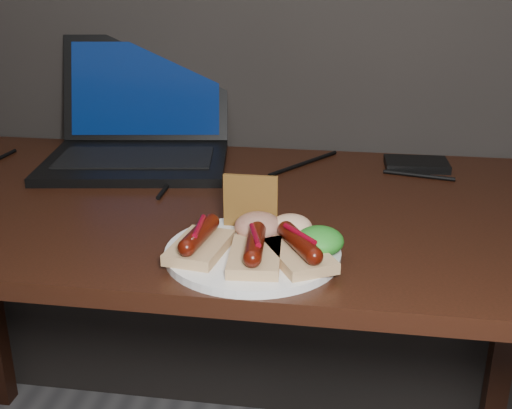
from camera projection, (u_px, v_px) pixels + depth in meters
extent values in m
cube|color=black|center=(196.00, 207.00, 1.17)|extent=(1.40, 0.70, 0.03)
cube|color=black|center=(506.00, 327.00, 1.48)|extent=(0.05, 0.05, 0.72)
cube|color=black|center=(136.00, 162.00, 1.34)|extent=(0.41, 0.33, 0.02)
cube|color=black|center=(136.00, 157.00, 1.34)|extent=(0.34, 0.20, 0.00)
cube|color=black|center=(146.00, 88.00, 1.46)|extent=(0.38, 0.15, 0.23)
cube|color=#07254E|center=(146.00, 88.00, 1.46)|extent=(0.34, 0.13, 0.20)
cube|color=black|center=(416.00, 164.00, 1.33)|extent=(0.13, 0.09, 0.02)
cylinder|color=black|center=(171.00, 182.00, 1.24)|extent=(0.01, 0.18, 0.01)
cylinder|color=black|center=(304.00, 163.00, 1.35)|extent=(0.13, 0.19, 0.01)
cylinder|color=black|center=(419.00, 175.00, 1.27)|extent=(0.14, 0.04, 0.01)
cylinder|color=white|center=(253.00, 253.00, 0.94)|extent=(0.27, 0.27, 0.01)
cube|color=tan|center=(200.00, 247.00, 0.92)|extent=(0.09, 0.12, 0.02)
cylinder|color=#540E05|center=(199.00, 234.00, 0.91)|extent=(0.04, 0.10, 0.02)
sphere|color=#540E05|center=(186.00, 248.00, 0.87)|extent=(0.02, 0.02, 0.02)
sphere|color=#540E05|center=(211.00, 222.00, 0.95)|extent=(0.02, 0.02, 0.02)
cylinder|color=maroon|center=(199.00, 226.00, 0.91)|extent=(0.01, 0.07, 0.01)
cube|color=tan|center=(255.00, 257.00, 0.89)|extent=(0.08, 0.12, 0.02)
cylinder|color=#540E05|center=(255.00, 243.00, 0.88)|extent=(0.03, 0.10, 0.02)
sphere|color=#540E05|center=(252.00, 258.00, 0.84)|extent=(0.03, 0.02, 0.02)
sphere|color=#540E05|center=(257.00, 230.00, 0.93)|extent=(0.03, 0.02, 0.02)
cylinder|color=maroon|center=(255.00, 235.00, 0.88)|extent=(0.03, 0.07, 0.01)
cube|color=tan|center=(299.00, 256.00, 0.89)|extent=(0.12, 0.13, 0.02)
cylinder|color=#540E05|center=(299.00, 242.00, 0.89)|extent=(0.07, 0.10, 0.02)
sphere|color=#540E05|center=(314.00, 256.00, 0.85)|extent=(0.03, 0.02, 0.02)
sphere|color=#540E05|center=(286.00, 229.00, 0.93)|extent=(0.03, 0.02, 0.02)
cylinder|color=maroon|center=(300.00, 234.00, 0.88)|extent=(0.05, 0.06, 0.01)
cube|color=olive|center=(251.00, 201.00, 1.00)|extent=(0.08, 0.01, 0.08)
ellipsoid|color=#136118|center=(320.00, 241.00, 0.91)|extent=(0.07, 0.07, 0.04)
ellipsoid|color=maroon|center=(258.00, 226.00, 0.96)|extent=(0.07, 0.07, 0.04)
ellipsoid|color=beige|center=(291.00, 227.00, 0.97)|extent=(0.06, 0.06, 0.04)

